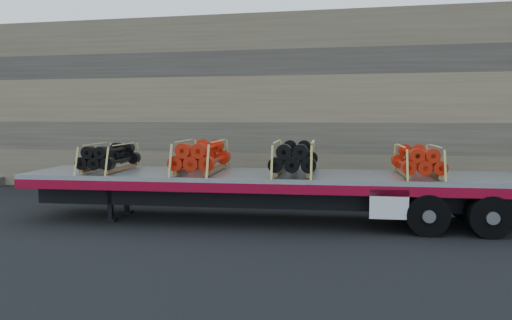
{
  "coord_description": "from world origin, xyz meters",
  "views": [
    {
      "loc": [
        3.08,
        -14.06,
        3.06
      ],
      "look_at": [
        -0.11,
        0.78,
        1.71
      ],
      "focal_mm": 35.0,
      "sensor_mm": 36.0,
      "label": 1
    }
  ],
  "objects_px": {
    "bundle_front": "(110,158)",
    "bundle_midrear": "(295,158)",
    "trailer": "(268,197)",
    "bundle_rear": "(417,161)",
    "bundle_midfront": "(202,157)"
  },
  "relations": [
    {
      "from": "trailer",
      "to": "bundle_rear",
      "type": "bearing_deg",
      "value": 0.0
    },
    {
      "from": "bundle_front",
      "to": "bundle_midfront",
      "type": "bearing_deg",
      "value": -0.0
    },
    {
      "from": "trailer",
      "to": "bundle_midrear",
      "type": "relative_size",
      "value": 5.64
    },
    {
      "from": "bundle_midrear",
      "to": "bundle_rear",
      "type": "bearing_deg",
      "value": 0.0
    },
    {
      "from": "bundle_midrear",
      "to": "bundle_rear",
      "type": "relative_size",
      "value": 1.11
    },
    {
      "from": "trailer",
      "to": "bundle_rear",
      "type": "distance_m",
      "value": 4.29
    },
    {
      "from": "trailer",
      "to": "bundle_rear",
      "type": "height_order",
      "value": "bundle_rear"
    },
    {
      "from": "bundle_midfront",
      "to": "bundle_midrear",
      "type": "height_order",
      "value": "bundle_midfront"
    },
    {
      "from": "bundle_midrear",
      "to": "bundle_midfront",
      "type": "bearing_deg",
      "value": 180.0
    },
    {
      "from": "trailer",
      "to": "bundle_midrear",
      "type": "height_order",
      "value": "bundle_midrear"
    },
    {
      "from": "bundle_front",
      "to": "bundle_midrear",
      "type": "bearing_deg",
      "value": -0.0
    },
    {
      "from": "bundle_front",
      "to": "bundle_midfront",
      "type": "height_order",
      "value": "bundle_midfront"
    },
    {
      "from": "trailer",
      "to": "bundle_rear",
      "type": "relative_size",
      "value": 6.27
    },
    {
      "from": "bundle_midfront",
      "to": "bundle_rear",
      "type": "xyz_separation_m",
      "value": [
        6.1,
        0.44,
        -0.05
      ]
    },
    {
      "from": "bundle_front",
      "to": "bundle_midfront",
      "type": "distance_m",
      "value": 2.83
    }
  ]
}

